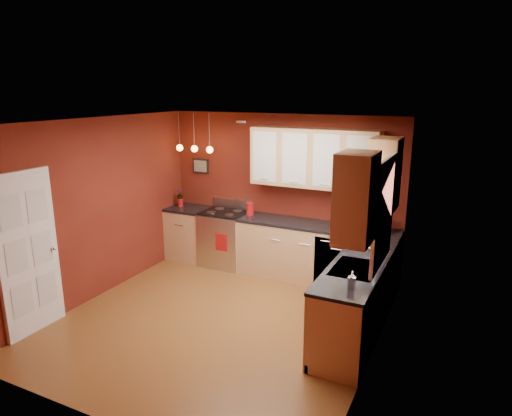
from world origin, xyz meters
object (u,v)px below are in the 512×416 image
at_px(gas_range, 225,238).
at_px(soap_pump, 352,280).
at_px(red_canister, 250,209).
at_px(coffee_maker, 382,224).
at_px(sink, 355,270).

distance_m(gas_range, soap_pump, 3.45).
bearing_deg(red_canister, gas_range, -175.28).
bearing_deg(coffee_maker, gas_range, 169.65).
distance_m(gas_range, sink, 3.05).
bearing_deg(soap_pump, gas_range, 142.97).
relative_size(red_canister, coffee_maker, 0.77).
xyz_separation_m(coffee_maker, soap_pump, (0.09, -2.09, -0.03)).
relative_size(gas_range, soap_pump, 6.14).
bearing_deg(coffee_maker, red_canister, 168.79).
bearing_deg(sink, coffee_maker, 89.83).
xyz_separation_m(red_canister, soap_pump, (2.25, -2.09, -0.01)).
height_order(red_canister, soap_pump, red_canister).
relative_size(red_canister, soap_pump, 1.14).
height_order(sink, red_canister, sink).
xyz_separation_m(gas_range, coffee_maker, (2.63, 0.04, 0.58)).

